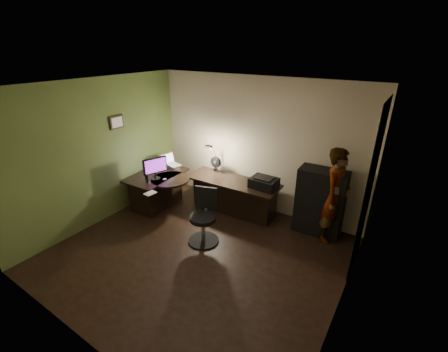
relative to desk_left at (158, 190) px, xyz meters
The scene contains 27 objects.
floor 1.95m from the desk_left, 26.54° to the right, with size 4.50×4.00×0.01m, color black.
ceiling 3.02m from the desk_left, 26.54° to the right, with size 4.50×4.00×0.01m, color silver.
wall_back 2.29m from the desk_left, 33.88° to the left, with size 4.50×0.01×2.70m, color #C2B392.
wall_front 3.48m from the desk_left, 59.09° to the right, with size 4.50×0.01×2.70m, color #C2B392.
wall_left 1.41m from the desk_left, 122.40° to the right, with size 0.01×4.00×2.70m, color #C2B392.
wall_right 4.18m from the desk_left, 12.16° to the right, with size 0.01×4.00×2.70m, color #C2B392.
green_wall_overlay 1.41m from the desk_left, 121.68° to the right, with size 0.00×4.00×2.70m, color #4F652C.
arched_doorway 4.07m from the desk_left, ahead, with size 0.01×0.90×2.60m, color black.
french_door 4.25m from the desk_left, 19.59° to the right, with size 0.02×0.92×2.10m, color white.
framed_picture 1.62m from the desk_left, 141.41° to the right, with size 0.04×0.30×0.25m, color black.
desk_left is the anchor object (origin of this frame).
desk_right 1.61m from the desk_left, 23.41° to the left, with size 1.91×0.67×0.72m, color black.
cabinet 3.30m from the desk_left, 15.78° to the left, with size 0.82×0.41×1.24m, color black.
laptop_stand 0.61m from the desk_left, 82.49° to the left, with size 0.21×0.18×0.09m, color silver.
laptop 0.72m from the desk_left, 82.49° to the left, with size 0.32×0.30×0.22m, color silver.
monitor 0.55m from the desk_left, 49.12° to the right, with size 0.10×0.50×0.33m, color black.
mouse 0.50m from the desk_left, 15.88° to the right, with size 0.05×0.08×0.03m, color silver.
phone 0.58m from the desk_left, 52.90° to the left, with size 0.06×0.12×0.01m, color black.
pen 0.42m from the desk_left, ahead, with size 0.01×0.13×0.01m, color black.
speaker 0.58m from the desk_left, 72.09° to the right, with size 0.06×0.06×0.17m, color black.
notepad 0.92m from the desk_left, 52.40° to the right, with size 0.15×0.21×0.01m, color silver.
desk_fan 1.36m from the desk_left, 39.88° to the left, with size 0.24×0.13×0.38m, color black.
headphones 2.21m from the desk_left, 15.02° to the left, with size 0.19×0.08×0.09m, color navy.
printer 2.29m from the desk_left, 18.44° to the left, with size 0.50×0.39×0.22m, color black.
desk_lamp 1.43m from the desk_left, 45.02° to the left, with size 0.17×0.31×0.69m, color black.
office_chair 1.68m from the desk_left, 17.96° to the right, with size 0.54×0.54×0.97m, color black.
person 3.56m from the desk_left, 13.20° to the left, with size 0.61×0.41×1.71m, color #D8A88C.
Camera 1 is at (2.60, -3.15, 3.22)m, focal length 24.00 mm.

